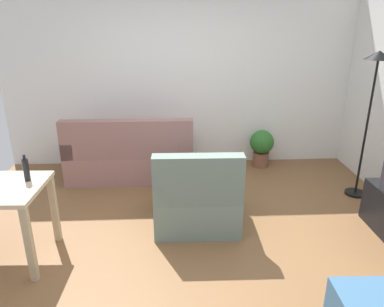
% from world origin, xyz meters
% --- Properties ---
extents(ground_plane, '(5.20, 4.40, 0.02)m').
position_xyz_m(ground_plane, '(0.00, 0.00, -0.01)').
color(ground_plane, brown).
extents(wall_rear, '(5.20, 0.10, 2.70)m').
position_xyz_m(wall_rear, '(0.00, 2.20, 1.35)').
color(wall_rear, white).
rests_on(wall_rear, ground_plane).
extents(couch, '(1.73, 0.84, 0.92)m').
position_xyz_m(couch, '(-0.71, 1.59, 0.31)').
color(couch, '#996B66').
rests_on(couch, ground_plane).
extents(torchiere_lamp, '(0.32, 0.32, 1.81)m').
position_xyz_m(torchiere_lamp, '(2.25, 0.89, 1.41)').
color(torchiere_lamp, black).
rests_on(torchiere_lamp, ground_plane).
extents(potted_plant, '(0.36, 0.36, 0.57)m').
position_xyz_m(potted_plant, '(1.23, 1.90, 0.33)').
color(potted_plant, brown).
rests_on(potted_plant, ground_plane).
extents(armchair, '(0.91, 0.85, 0.92)m').
position_xyz_m(armchair, '(0.14, 0.27, 0.32)').
color(armchair, slate).
rests_on(armchair, ground_plane).
extents(bottle_dark, '(0.06, 0.06, 0.25)m').
position_xyz_m(bottle_dark, '(-1.44, -0.16, 0.87)').
color(bottle_dark, black).
rests_on(bottle_dark, desk).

